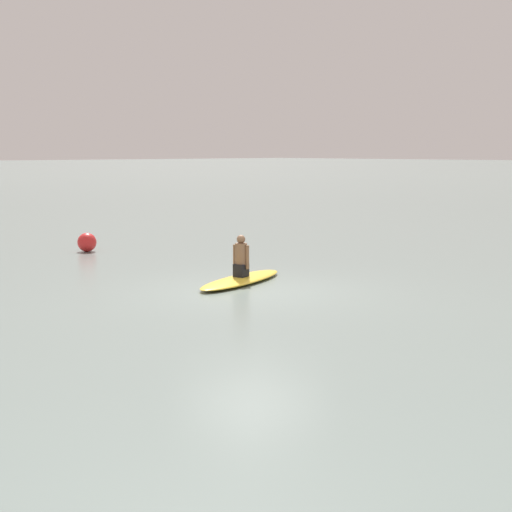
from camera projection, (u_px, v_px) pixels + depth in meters
The scene contains 4 objects.
ground_plane at pixel (252, 291), 15.58m from camera, with size 400.00×400.00×0.00m, color slate.
surfboard at pixel (241, 280), 16.56m from camera, with size 3.01×0.79×0.14m, color gold.
person_paddler at pixel (241, 258), 16.49m from camera, with size 0.39×0.36×0.90m.
buoy_marker at pixel (87, 242), 21.63m from camera, with size 0.53×0.53×0.53m, color red.
Camera 1 is at (-11.24, 10.44, 2.82)m, focal length 54.23 mm.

